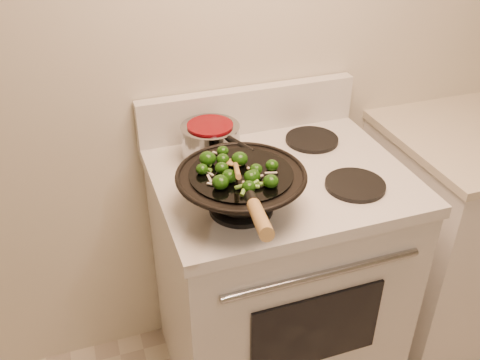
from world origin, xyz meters
name	(u,v)px	position (x,y,z in m)	size (l,w,h in m)	color
stove	(275,278)	(-0.11, 1.17, 0.47)	(0.78, 0.67, 1.08)	silver
counter_unit	(473,228)	(0.78, 1.20, 0.46)	(0.80, 0.62, 0.91)	white
wok	(241,189)	(-0.29, 1.02, 0.99)	(0.36, 0.59, 0.23)	black
stirfry	(235,170)	(-0.31, 1.02, 1.06)	(0.22, 0.24, 0.04)	#143B09
wooden_spoon	(236,167)	(-0.31, 1.00, 1.08)	(0.10, 0.23, 0.10)	olive
saucepan	(211,140)	(-0.29, 1.32, 0.99)	(0.19, 0.29, 0.11)	gray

